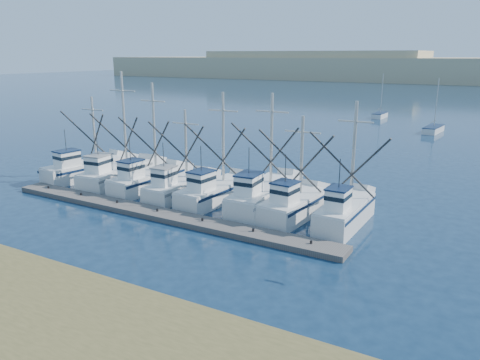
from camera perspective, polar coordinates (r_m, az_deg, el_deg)
name	(u,v)px	position (r m, az deg, el deg)	size (l,w,h in m)	color
ground	(218,280)	(25.18, -2.69, -12.05)	(500.00, 500.00, 0.00)	#0D2139
floating_dock	(157,214)	(34.83, -10.03, -4.07)	(28.62, 1.91, 0.38)	#59534F
dune_ridge	(476,70)	(229.38, 26.83, 11.89)	(360.00, 60.00, 10.00)	tan
trawler_fleet	(192,187)	(38.42, -5.83, -0.87)	(28.51, 8.84, 10.02)	silver
sailboat_near	(433,129)	(76.98, 22.50, 5.73)	(2.52, 5.98, 8.10)	silver
sailboat_far	(380,115)	(91.45, 16.68, 7.56)	(1.95, 4.84, 8.10)	silver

